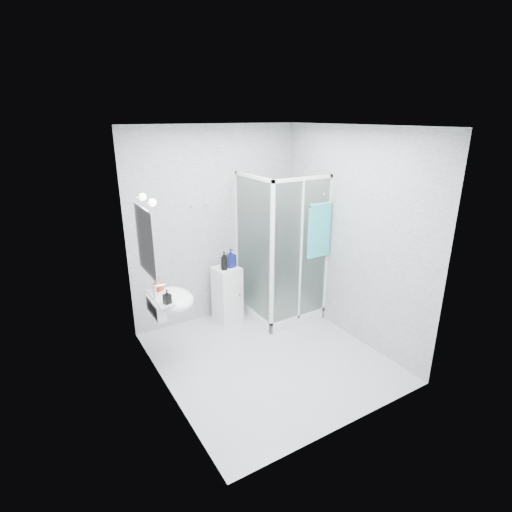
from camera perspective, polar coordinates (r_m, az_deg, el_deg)
room at (r=4.28m, az=1.84°, el=0.43°), size 2.40×2.60×2.60m
shower_enclosure at (r=5.54m, az=3.28°, el=-4.51°), size 0.90×0.95×2.00m
wall_basin at (r=4.46m, az=-12.23°, el=-6.22°), size 0.46×0.56×0.35m
mirror at (r=4.15m, az=-15.50°, el=2.00°), size 0.02×0.60×0.70m
vanity_lights at (r=4.07m, az=-15.36°, el=7.77°), size 0.10×0.40×0.08m
wall_hooks at (r=5.16m, az=-8.14°, el=7.25°), size 0.23×0.06×0.03m
storage_cabinet at (r=5.48m, az=-4.13°, el=-5.48°), size 0.35×0.36×0.78m
hand_towel at (r=5.12m, az=9.02°, el=3.84°), size 0.33×0.05×0.71m
shampoo_bottle_a at (r=5.23m, az=-4.58°, el=-0.69°), size 0.11×0.11×0.25m
shampoo_bottle_b at (r=5.32m, az=-3.64°, el=-0.27°), size 0.13×0.13×0.25m
soap_dispenser_orange at (r=4.51m, az=-13.81°, el=-3.90°), size 0.17×0.17×0.18m
soap_dispenser_black at (r=4.21m, az=-12.59°, el=-5.70°), size 0.09×0.09×0.15m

